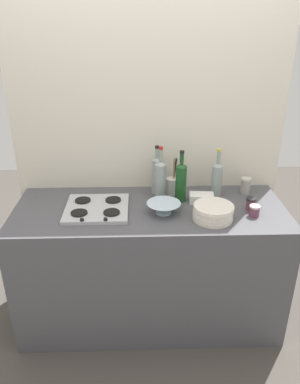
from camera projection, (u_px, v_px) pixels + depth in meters
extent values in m
plane|color=#47423D|center=(150.00, 313.00, 2.85)|extent=(6.00, 6.00, 0.00)
cube|color=#4C4C51|center=(150.00, 264.00, 2.66)|extent=(1.80, 0.70, 0.90)
cube|color=beige|center=(148.00, 135.00, 2.64)|extent=(1.90, 0.06, 2.57)
cube|color=#B2B2B7|center=(97.00, 208.00, 2.44)|extent=(0.41, 0.39, 0.02)
cylinder|color=black|center=(79.00, 213.00, 2.35)|extent=(0.10, 0.10, 0.01)
cylinder|color=black|center=(112.00, 212.00, 2.35)|extent=(0.10, 0.10, 0.01)
cylinder|color=black|center=(83.00, 200.00, 2.51)|extent=(0.10, 0.10, 0.01)
cylinder|color=black|center=(113.00, 200.00, 2.51)|extent=(0.10, 0.10, 0.01)
cylinder|color=black|center=(82.00, 220.00, 2.26)|extent=(0.02, 0.02, 0.02)
cylinder|color=black|center=(106.00, 219.00, 2.27)|extent=(0.02, 0.02, 0.02)
cylinder|color=silver|center=(213.00, 218.00, 2.33)|extent=(0.25, 0.25, 0.01)
cylinder|color=silver|center=(213.00, 217.00, 2.33)|extent=(0.25, 0.25, 0.01)
cylinder|color=silver|center=(213.00, 215.00, 2.32)|extent=(0.25, 0.25, 0.01)
cylinder|color=silver|center=(213.00, 213.00, 2.32)|extent=(0.25, 0.25, 0.01)
cylinder|color=silver|center=(213.00, 211.00, 2.31)|extent=(0.25, 0.25, 0.01)
cylinder|color=silver|center=(213.00, 210.00, 2.31)|extent=(0.25, 0.25, 0.01)
cylinder|color=silver|center=(214.00, 208.00, 2.30)|extent=(0.25, 0.25, 0.01)
cylinder|color=silver|center=(214.00, 206.00, 2.30)|extent=(0.25, 0.25, 0.01)
cylinder|color=gray|center=(217.00, 181.00, 2.60)|extent=(0.07, 0.07, 0.22)
cone|color=gray|center=(218.00, 164.00, 2.55)|extent=(0.07, 0.07, 0.03)
cylinder|color=gray|center=(219.00, 157.00, 2.52)|extent=(0.03, 0.03, 0.08)
cylinder|color=gold|center=(219.00, 150.00, 2.50)|extent=(0.03, 0.03, 0.02)
cylinder|color=#19471E|center=(181.00, 184.00, 2.52)|extent=(0.07, 0.07, 0.25)
cone|color=#19471E|center=(182.00, 165.00, 2.46)|extent=(0.07, 0.07, 0.03)
cylinder|color=#19471E|center=(182.00, 158.00, 2.44)|extent=(0.03, 0.03, 0.07)
cylinder|color=black|center=(182.00, 152.00, 2.43)|extent=(0.03, 0.03, 0.02)
cylinder|color=gray|center=(160.00, 181.00, 2.56)|extent=(0.08, 0.08, 0.25)
cone|color=gray|center=(161.00, 163.00, 2.50)|extent=(0.08, 0.08, 0.03)
cylinder|color=gray|center=(161.00, 155.00, 2.48)|extent=(0.02, 0.02, 0.08)
cylinder|color=#B21E1E|center=(161.00, 148.00, 2.46)|extent=(0.03, 0.03, 0.02)
cylinder|color=gray|center=(157.00, 177.00, 2.64)|extent=(0.07, 0.07, 0.25)
cone|color=gray|center=(157.00, 158.00, 2.58)|extent=(0.07, 0.07, 0.03)
cylinder|color=gray|center=(157.00, 152.00, 2.56)|extent=(0.03, 0.03, 0.06)
cylinder|color=black|center=(157.00, 147.00, 2.54)|extent=(0.03, 0.03, 0.02)
cylinder|color=silver|center=(164.00, 212.00, 2.41)|extent=(0.10, 0.10, 0.01)
cone|color=silver|center=(164.00, 207.00, 2.39)|extent=(0.22, 0.22, 0.06)
cube|color=white|center=(201.00, 198.00, 2.54)|extent=(0.17, 0.12, 0.06)
cylinder|color=silver|center=(172.00, 186.00, 2.65)|extent=(0.08, 0.08, 0.12)
cylinder|color=#262626|center=(174.00, 172.00, 2.63)|extent=(0.03, 0.02, 0.21)
cylinder|color=#997247|center=(174.00, 173.00, 2.61)|extent=(0.01, 0.01, 0.22)
cylinder|color=#66384C|center=(254.00, 212.00, 2.36)|extent=(0.06, 0.06, 0.06)
cylinder|color=beige|center=(255.00, 207.00, 2.34)|extent=(0.07, 0.07, 0.01)
cylinder|color=#9E998C|center=(246.00, 186.00, 2.66)|extent=(0.07, 0.07, 0.10)
cylinder|color=beige|center=(246.00, 179.00, 2.64)|extent=(0.07, 0.07, 0.01)
cylinder|color=#66384C|center=(251.00, 205.00, 2.43)|extent=(0.06, 0.06, 0.07)
cylinder|color=black|center=(251.00, 199.00, 2.42)|extent=(0.07, 0.07, 0.01)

